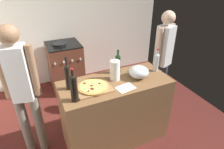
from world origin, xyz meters
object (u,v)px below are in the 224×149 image
wine_bottle_dark (156,61)px  paper_towel_roll (115,70)px  wine_bottle_clear (68,76)px  person_in_stripes (23,88)px  pizza (93,87)px  stove (66,66)px  wine_bottle_green (118,63)px  mixing_bowl (139,72)px  wine_bottle_amber (74,87)px  person_in_red (163,57)px

wine_bottle_dark → paper_towel_roll: bearing=177.6°
wine_bottle_clear → person_in_stripes: (-0.48, 0.15, -0.12)m
pizza → wine_bottle_clear: bearing=154.8°
paper_towel_roll → stove: size_ratio=0.27×
pizza → wine_bottle_green: bearing=29.3°
mixing_bowl → person_in_stripes: bearing=169.2°
wine_bottle_clear → wine_bottle_dark: (1.15, -0.05, -0.03)m
paper_towel_roll → wine_bottle_amber: size_ratio=0.68×
paper_towel_roll → stove: paper_towel_roll is taller
wine_bottle_green → stove: 1.56m
wine_bottle_dark → wine_bottle_clear: bearing=177.8°
mixing_bowl → wine_bottle_clear: 0.86m
pizza → mixing_bowl: size_ratio=1.37×
pizza → wine_bottle_dark: 0.92m
wine_bottle_clear → wine_bottle_amber: (0.00, -0.24, 0.00)m
person_in_stripes → wine_bottle_green: bearing=-1.3°
wine_bottle_green → mixing_bowl: bearing=-51.9°
wine_bottle_green → person_in_stripes: 1.16m
wine_bottle_dark → wine_bottle_amber: bearing=-170.2°
pizza → person_in_stripes: (-0.72, 0.27, 0.02)m
mixing_bowl → wine_bottle_dark: 0.31m
wine_bottle_dark → stove: 1.89m
wine_bottle_dark → stove: wine_bottle_dark is taller
wine_bottle_green → wine_bottle_amber: size_ratio=0.84×
stove → person_in_stripes: size_ratio=0.57×
pizza → paper_towel_roll: (0.32, 0.09, 0.09)m
pizza → person_in_stripes: person_in_stripes is taller
mixing_bowl → wine_bottle_green: (-0.18, 0.23, 0.06)m
wine_bottle_green → wine_bottle_amber: wine_bottle_amber is taller
person_in_red → paper_towel_roll: bearing=-163.3°
wine_bottle_green → person_in_red: person_in_red is taller
pizza → wine_bottle_amber: size_ratio=0.91×
paper_towel_roll → person_in_stripes: 1.06m
paper_towel_roll → wine_bottle_amber: (-0.56, -0.22, 0.04)m
paper_towel_roll → wine_bottle_amber: wine_bottle_amber is taller
mixing_bowl → stove: (-0.61, 1.61, -0.53)m
person_in_stripes → person_in_red: (1.99, 0.11, -0.04)m
wine_bottle_clear → stove: wine_bottle_clear is taller
wine_bottle_green → person_in_stripes: (-1.15, 0.03, -0.09)m
mixing_bowl → person_in_red: person_in_red is taller
pizza → paper_towel_roll: bearing=16.5°
wine_bottle_green → wine_bottle_amber: bearing=-151.1°
mixing_bowl → wine_bottle_green: bearing=128.1°
mixing_bowl → person_in_red: bearing=28.9°
wine_bottle_clear → person_in_stripes: 0.52m
wine_bottle_green → wine_bottle_amber: 0.77m
wine_bottle_amber → pizza: bearing=28.1°
wine_bottle_dark → stove: size_ratio=0.33×
mixing_bowl → stove: bearing=110.7°
wine_bottle_amber → person_in_stripes: bearing=140.6°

